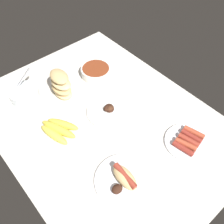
# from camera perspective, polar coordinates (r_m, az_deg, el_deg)

# --- Properties ---
(ground_plane) EXTENTS (1.20, 0.90, 0.03)m
(ground_plane) POSITION_cam_1_polar(r_m,az_deg,el_deg) (1.24, -1.71, -2.34)
(ground_plane) COLOR silver
(plate_grilled_meat) EXTENTS (0.21, 0.21, 0.04)m
(plate_grilled_meat) POSITION_cam_1_polar(r_m,az_deg,el_deg) (1.25, -0.79, 0.22)
(plate_grilled_meat) COLOR white
(plate_grilled_meat) RESTS_ON ground_plane
(bread_stack) EXTENTS (0.13, 0.09, 0.14)m
(bread_stack) POSITION_cam_1_polar(r_m,az_deg,el_deg) (1.31, -11.05, 5.80)
(bread_stack) COLOR #E5C689
(bread_stack) RESTS_ON ground_plane
(plate_hotdog_assembled) EXTENTS (0.24, 0.24, 0.06)m
(plate_hotdog_assembled) POSITION_cam_1_polar(r_m,az_deg,el_deg) (1.05, 2.73, -14.48)
(plate_hotdog_assembled) COLOR white
(plate_hotdog_assembled) RESTS_ON ground_plane
(bowl_chili) EXTENTS (0.16, 0.16, 0.05)m
(bowl_chili) POSITION_cam_1_polar(r_m,az_deg,el_deg) (1.43, -3.53, 8.83)
(bowl_chili) COLOR white
(bowl_chili) RESTS_ON ground_plane
(bowl_coleslaw) EXTENTS (0.15, 0.15, 0.15)m
(bowl_coleslaw) POSITION_cam_1_polar(r_m,az_deg,el_deg) (1.37, -18.56, 3.77)
(bowl_coleslaw) COLOR silver
(bowl_coleslaw) RESTS_ON ground_plane
(banana_bunch) EXTENTS (0.19, 0.15, 0.04)m
(banana_bunch) POSITION_cam_1_polar(r_m,az_deg,el_deg) (1.19, -11.60, -3.78)
(banana_bunch) COLOR gold
(banana_bunch) RESTS_ON ground_plane
(plate_sausages) EXTENTS (0.20, 0.20, 0.03)m
(plate_sausages) POSITION_cam_1_polar(r_m,az_deg,el_deg) (1.19, 16.30, -6.19)
(plate_sausages) COLOR white
(plate_sausages) RESTS_ON ground_plane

